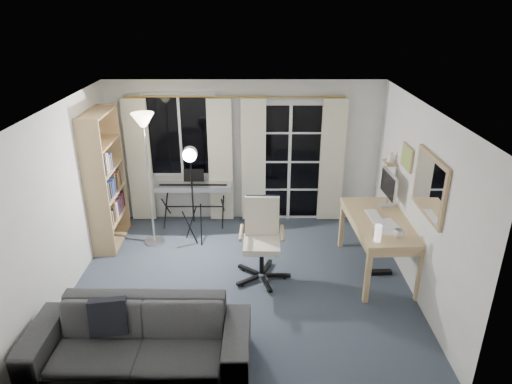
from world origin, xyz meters
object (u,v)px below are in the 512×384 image
(keyboard_piano, at_px, (194,187))
(sofa, at_px, (138,330))
(torchiere_lamp, at_px, (145,141))
(monitor, at_px, (389,186))
(bookshelf, at_px, (103,183))
(mug, at_px, (399,232))
(studio_light, at_px, (190,166))
(office_chair, at_px, (262,231))
(desk, at_px, (380,226))

(keyboard_piano, height_order, sofa, keyboard_piano)
(torchiere_lamp, xyz_separation_m, monitor, (3.50, -0.36, -0.56))
(bookshelf, distance_m, keyboard_piano, 1.45)
(torchiere_lamp, bearing_deg, sofa, -81.32)
(monitor, relative_size, sofa, 0.25)
(monitor, xyz_separation_m, sofa, (-3.10, -2.27, -0.67))
(torchiere_lamp, distance_m, mug, 3.73)
(studio_light, height_order, sofa, studio_light)
(office_chair, relative_size, mug, 8.47)
(office_chair, relative_size, monitor, 1.92)
(sofa, bearing_deg, studio_light, 85.37)
(desk, bearing_deg, monitor, 63.44)
(torchiere_lamp, relative_size, office_chair, 1.85)
(sofa, bearing_deg, bookshelf, 113.43)
(keyboard_piano, bearing_deg, torchiere_lamp, -133.08)
(torchiere_lamp, xyz_separation_m, mug, (3.40, -1.31, -0.80))
(studio_light, height_order, mug, studio_light)
(desk, relative_size, monitor, 2.65)
(keyboard_piano, distance_m, studio_light, 0.91)
(bookshelf, bearing_deg, sofa, -68.69)
(desk, height_order, monitor, monitor)
(desk, bearing_deg, keyboard_piano, 149.35)
(office_chair, bearing_deg, mug, -12.77)
(keyboard_piano, relative_size, monitor, 2.14)
(keyboard_piano, bearing_deg, mug, -34.29)
(mug, height_order, sofa, mug)
(mug, relative_size, sofa, 0.06)
(monitor, relative_size, mug, 4.40)
(keyboard_piano, height_order, mug, keyboard_piano)
(monitor, bearing_deg, bookshelf, 171.77)
(monitor, bearing_deg, studio_light, 170.61)
(office_chair, relative_size, sofa, 0.49)
(bookshelf, distance_m, mug, 4.32)
(torchiere_lamp, relative_size, sofa, 0.91)
(keyboard_piano, bearing_deg, studio_light, -83.86)
(office_chair, height_order, sofa, office_chair)
(studio_light, distance_m, sofa, 2.74)
(office_chair, xyz_separation_m, mug, (1.71, -0.43, 0.21))
(torchiere_lamp, distance_m, studio_light, 0.74)
(bookshelf, height_order, desk, bookshelf)
(bookshelf, xyz_separation_m, studio_light, (1.35, -0.07, 0.31))
(torchiere_lamp, bearing_deg, office_chair, -27.60)
(monitor, distance_m, mug, 0.98)
(studio_light, height_order, desk, studio_light)
(office_chair, xyz_separation_m, sofa, (-1.29, -1.75, -0.21))
(mug, xyz_separation_m, sofa, (-3.00, -1.32, -0.43))
(keyboard_piano, height_order, office_chair, office_chair)
(keyboard_piano, distance_m, desk, 3.08)
(studio_light, xyz_separation_m, office_chair, (1.04, -0.84, -0.65))
(torchiere_lamp, distance_m, keyboard_piano, 1.30)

